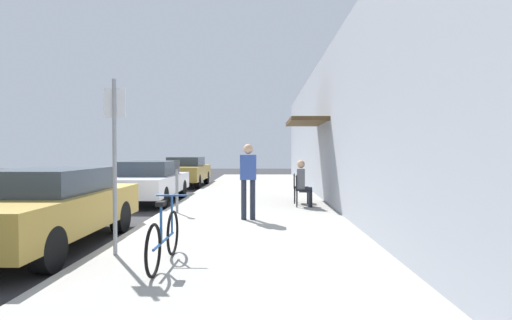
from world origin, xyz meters
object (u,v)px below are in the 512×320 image
at_px(cafe_chair_1, 298,186).
at_px(pedestrian_standing, 248,175).
at_px(bicycle_0, 164,238).
at_px(parked_car_2, 186,171).
at_px(street_sign, 115,152).
at_px(cafe_chair_0, 301,188).
at_px(seated_patron_0, 303,182).
at_px(parked_car_0, 46,207).
at_px(parking_meter, 177,182).
at_px(parked_car_1, 149,181).

height_order(cafe_chair_1, pedestrian_standing, pedestrian_standing).
bearing_deg(bicycle_0, parked_car_2, 99.73).
bearing_deg(bicycle_0, street_sign, 148.08).
relative_size(cafe_chair_0, seated_patron_0, 0.67).
distance_m(parked_car_0, street_sign, 1.96).
bearing_deg(parking_meter, cafe_chair_1, 31.89).
xyz_separation_m(street_sign, cafe_chair_0, (3.25, 5.26, -1.02)).
xyz_separation_m(parked_car_0, parked_car_1, (0.00, 6.17, -0.01)).
xyz_separation_m(parked_car_1, pedestrian_standing, (3.36, -3.94, 0.42)).
distance_m(parked_car_1, bicycle_0, 7.93).
distance_m(street_sign, seated_patron_0, 6.26).
distance_m(cafe_chair_1, pedestrian_standing, 3.29).
bearing_deg(seated_patron_0, parking_meter, -159.61).
relative_size(parked_car_2, seated_patron_0, 3.41).
xyz_separation_m(parking_meter, street_sign, (-0.05, -4.04, 0.75)).
bearing_deg(seated_patron_0, parked_car_1, 159.76).
bearing_deg(seated_patron_0, cafe_chair_0, 174.24).
bearing_deg(pedestrian_standing, bicycle_0, -105.48).
bearing_deg(parking_meter, pedestrian_standing, -27.63).
height_order(parked_car_0, parked_car_2, parked_car_2).
bearing_deg(parking_meter, cafe_chair_0, 20.84).
height_order(parked_car_0, seated_patron_0, seated_patron_0).
distance_m(parking_meter, street_sign, 4.11).
xyz_separation_m(parked_car_2, pedestrian_standing, (3.36, -10.14, 0.39)).
height_order(bicycle_0, pedestrian_standing, pedestrian_standing).
relative_size(parked_car_2, parking_meter, 3.33).
bearing_deg(cafe_chair_0, cafe_chair_1, 90.00).
distance_m(parked_car_1, pedestrian_standing, 5.20).
relative_size(parked_car_1, seated_patron_0, 3.41).
height_order(bicycle_0, cafe_chair_1, bicycle_0).
xyz_separation_m(cafe_chair_0, seated_patron_0, (0.06, -0.01, 0.19)).
height_order(street_sign, cafe_chair_1, street_sign).
bearing_deg(cafe_chair_1, parked_car_0, -132.57).
bearing_deg(parked_car_0, parked_car_2, 90.00).
bearing_deg(street_sign, cafe_chair_1, 61.65).
bearing_deg(cafe_chair_1, street_sign, -118.35).
height_order(parked_car_0, pedestrian_standing, pedestrian_standing).
relative_size(parking_meter, cafe_chair_1, 1.52).
bearing_deg(parked_car_1, parking_meter, -62.59).
relative_size(parked_car_0, parked_car_1, 1.00).
bearing_deg(seated_patron_0, parked_car_2, 121.11).
distance_m(seated_patron_0, cafe_chair_1, 0.81).
distance_m(parking_meter, cafe_chair_0, 3.44).
height_order(parked_car_0, cafe_chair_1, parked_car_0).
height_order(parking_meter, cafe_chair_1, parking_meter).
bearing_deg(parked_car_2, bicycle_0, -80.27).
bearing_deg(parking_meter, parked_car_2, 99.57).
bearing_deg(parked_car_0, pedestrian_standing, 33.57).
height_order(street_sign, seated_patron_0, street_sign).
bearing_deg(parked_car_0, cafe_chair_1, 47.43).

